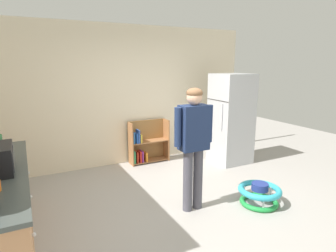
# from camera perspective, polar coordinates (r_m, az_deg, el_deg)

# --- Properties ---
(ground_plane) EXTENTS (12.00, 12.00, 0.00)m
(ground_plane) POSITION_cam_1_polar(r_m,az_deg,el_deg) (4.05, 4.12, -16.77)
(ground_plane) COLOR #A49F98
(ground_plane) RESTS_ON ground
(back_wall) EXTENTS (5.20, 0.06, 2.70)m
(back_wall) POSITION_cam_1_polar(r_m,az_deg,el_deg) (5.69, -7.97, 6.00)
(back_wall) COLOR beige
(back_wall) RESTS_ON ground
(refrigerator) EXTENTS (0.73, 0.68, 1.78)m
(refrigerator) POSITION_cam_1_polar(r_m,az_deg,el_deg) (5.85, 12.47, 1.43)
(refrigerator) COLOR #B7BABF
(refrigerator) RESTS_ON ground
(bookshelf) EXTENTS (0.80, 0.28, 0.85)m
(bookshelf) POSITION_cam_1_polar(r_m,az_deg,el_deg) (5.81, -4.52, -3.68)
(bookshelf) COLOR #9A663D
(bookshelf) RESTS_ON ground
(standing_person) EXTENTS (0.57, 0.22, 1.67)m
(standing_person) POSITION_cam_1_polar(r_m,az_deg,el_deg) (3.77, 5.15, -2.51)
(standing_person) COLOR #4D4C58
(standing_person) RESTS_ON ground
(baby_walker) EXTENTS (0.60, 0.60, 0.32)m
(baby_walker) POSITION_cam_1_polar(r_m,az_deg,el_deg) (4.36, 17.80, -12.82)
(baby_walker) COLOR green
(baby_walker) RESTS_ON ground
(banana_bunch) EXTENTS (0.12, 0.16, 0.04)m
(banana_bunch) POSITION_cam_1_polar(r_m,az_deg,el_deg) (3.98, -30.45, -4.60)
(banana_bunch) COLOR yellow
(banana_bunch) RESTS_ON kitchen_counter
(green_glass_bottle) EXTENTS (0.07, 0.07, 0.25)m
(green_glass_bottle) POSITION_cam_1_polar(r_m,az_deg,el_deg) (4.28, -30.62, -2.53)
(green_glass_bottle) COLOR #33753D
(green_glass_bottle) RESTS_ON kitchen_counter
(red_cup) EXTENTS (0.08, 0.08, 0.09)m
(red_cup) POSITION_cam_1_polar(r_m,az_deg,el_deg) (3.70, -29.35, -5.35)
(red_cup) COLOR red
(red_cup) RESTS_ON kitchen_counter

